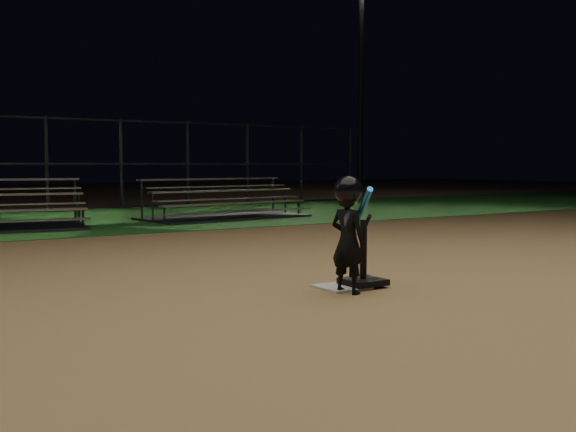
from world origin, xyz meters
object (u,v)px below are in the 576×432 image
object	(u,v)px
batting_tee	(363,273)
bleacher_right	(225,210)
child_batter	(348,231)
light_pole_right	(362,66)
home_plate	(342,287)

from	to	relation	value
batting_tee	bleacher_right	distance (m)	8.82
child_batter	light_pole_right	world-z (taller)	light_pole_right
home_plate	child_batter	world-z (taller)	child_batter
home_plate	child_batter	size ratio (longest dim) A/B	0.40
child_batter	bleacher_right	distance (m)	9.10
child_batter	home_plate	bearing A→B (deg)	-41.32
home_plate	light_pole_right	world-z (taller)	light_pole_right
light_pole_right	home_plate	bearing A→B (deg)	-128.77
batting_tee	child_batter	world-z (taller)	child_batter
child_batter	bleacher_right	world-z (taller)	child_batter
home_plate	bleacher_right	distance (m)	8.83
bleacher_right	light_pole_right	bearing A→B (deg)	29.44
child_batter	batting_tee	bearing A→B (deg)	-78.74
child_batter	bleacher_right	size ratio (longest dim) A/B	0.29
home_plate	batting_tee	size ratio (longest dim) A/B	0.69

